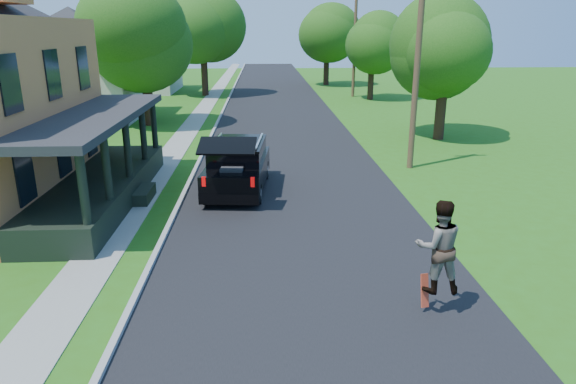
{
  "coord_description": "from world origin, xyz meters",
  "views": [
    {
      "loc": [
        -1.11,
        -11.54,
        5.84
      ],
      "look_at": [
        -0.39,
        3.0,
        1.19
      ],
      "focal_mm": 32.0,
      "sensor_mm": 36.0,
      "label": 1
    }
  ],
  "objects_px": {
    "skateboarder": "(439,246)",
    "utility_pole_near": "(418,59)",
    "tree_right_near": "(445,47)",
    "black_suv": "(238,166)"
  },
  "relations": [
    {
      "from": "skateboarder",
      "to": "utility_pole_near",
      "type": "relative_size",
      "value": 0.23
    },
    {
      "from": "tree_right_near",
      "to": "utility_pole_near",
      "type": "height_order",
      "value": "utility_pole_near"
    },
    {
      "from": "black_suv",
      "to": "tree_right_near",
      "type": "xyz_separation_m",
      "value": [
        10.62,
        8.99,
        3.99
      ]
    },
    {
      "from": "skateboarder",
      "to": "utility_pole_near",
      "type": "xyz_separation_m",
      "value": [
        2.82,
        11.92,
        3.1
      ]
    },
    {
      "from": "tree_right_near",
      "to": "utility_pole_near",
      "type": "xyz_separation_m",
      "value": [
        -3.22,
        -6.03,
        -0.3
      ]
    },
    {
      "from": "black_suv",
      "to": "tree_right_near",
      "type": "height_order",
      "value": "tree_right_near"
    },
    {
      "from": "black_suv",
      "to": "tree_right_near",
      "type": "relative_size",
      "value": 0.69
    },
    {
      "from": "black_suv",
      "to": "utility_pole_near",
      "type": "distance_m",
      "value": 8.78
    },
    {
      "from": "skateboarder",
      "to": "tree_right_near",
      "type": "distance_m",
      "value": 19.24
    },
    {
      "from": "skateboarder",
      "to": "tree_right_near",
      "type": "height_order",
      "value": "tree_right_near"
    }
  ]
}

